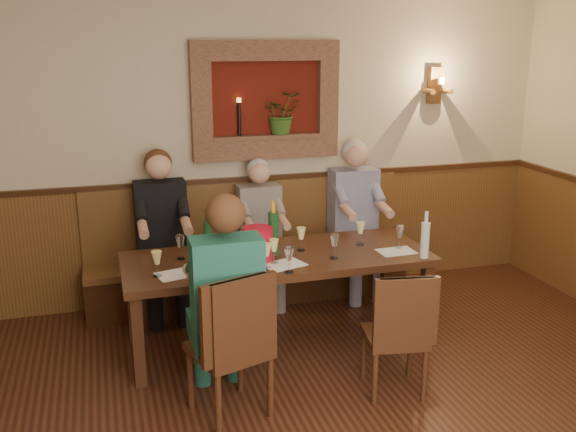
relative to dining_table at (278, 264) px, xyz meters
name	(u,v)px	position (x,y,z in m)	size (l,w,h in m)	color
room_shell	(382,150)	(0.00, -1.85, 1.21)	(6.04, 6.04, 2.82)	#C4B594
wainscoting	(373,395)	(0.00, -1.85, -0.09)	(6.02, 6.02, 1.15)	brown
wall_niche	(270,105)	(0.24, 1.09, 1.13)	(1.36, 0.30, 1.06)	#59150C
wall_sconce	(435,86)	(1.90, 1.08, 1.27)	(0.25, 0.20, 0.35)	brown
dining_table	(278,264)	(0.00, 0.00, 0.00)	(2.40, 0.90, 0.75)	black
bench	(251,266)	(0.00, 0.94, -0.35)	(3.00, 0.45, 1.11)	#381E0F
chair_near_left	(231,373)	(-0.57, -0.90, -0.38)	(0.57, 0.57, 1.01)	black
chair_near_right	(394,357)	(0.58, -0.94, -0.41)	(0.47, 0.47, 0.91)	black
person_bench_left	(164,249)	(-0.81, 0.84, -0.06)	(0.44, 0.54, 1.48)	black
person_bench_mid	(262,246)	(0.08, 0.84, -0.12)	(0.39, 0.48, 1.35)	#5F5A57
person_bench_right	(356,231)	(1.01, 0.84, -0.06)	(0.45, 0.55, 1.49)	navy
person_chair_front	(225,319)	(-0.57, -0.78, -0.05)	(0.45, 0.55, 1.49)	#174652
spittoon_bucket	(258,244)	(-0.17, -0.06, 0.20)	(0.23, 0.23, 0.26)	red
wine_bottle_green_a	(273,232)	(-0.02, 0.04, 0.26)	(0.10, 0.10, 0.43)	#19471E
wine_bottle_green_b	(208,237)	(-0.52, 0.18, 0.22)	(0.07, 0.07, 0.37)	#19471E
water_bottle	(425,239)	(1.08, -0.37, 0.22)	(0.09, 0.09, 0.37)	silver
tasting_sheet_a	(178,274)	(-0.80, -0.19, 0.08)	(0.30, 0.22, 0.00)	white
tasting_sheet_b	(284,265)	(-0.01, -0.22, 0.08)	(0.30, 0.22, 0.00)	white
tasting_sheet_c	(396,251)	(0.94, -0.18, 0.08)	(0.29, 0.21, 0.00)	white
tasting_sheet_d	(235,272)	(-0.40, -0.28, 0.08)	(0.31, 0.22, 0.00)	white
wine_glass_0	(157,264)	(-0.95, -0.20, 0.17)	(0.08, 0.08, 0.19)	#FAFF98
wine_glass_1	(181,247)	(-0.74, 0.13, 0.17)	(0.08, 0.08, 0.19)	white
wine_glass_2	(220,260)	(-0.50, -0.25, 0.17)	(0.08, 0.08, 0.19)	#FAFF98
wine_glass_3	(245,241)	(-0.23, 0.15, 0.17)	(0.08, 0.08, 0.19)	white
wine_glass_4	(274,251)	(-0.08, -0.17, 0.17)	(0.08, 0.08, 0.19)	#FAFF98
wine_glass_5	(301,239)	(0.21, 0.07, 0.17)	(0.08, 0.08, 0.19)	#FAFF98
wine_glass_6	(334,246)	(0.40, -0.19, 0.17)	(0.08, 0.08, 0.19)	white
wine_glass_7	(360,233)	(0.73, 0.07, 0.17)	(0.08, 0.08, 0.19)	#FAFF98
wine_glass_8	(400,237)	(0.99, -0.12, 0.17)	(0.08, 0.08, 0.19)	white
wine_glass_9	(266,256)	(-0.16, -0.25, 0.17)	(0.08, 0.08, 0.19)	#FAFF98
wine_glass_10	(289,260)	(-0.02, -0.39, 0.17)	(0.08, 0.08, 0.19)	white
wine_glass_11	(238,247)	(-0.31, 0.00, 0.17)	(0.08, 0.08, 0.19)	white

